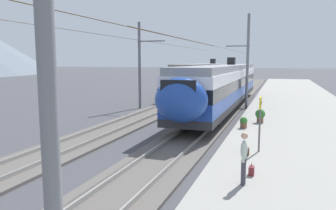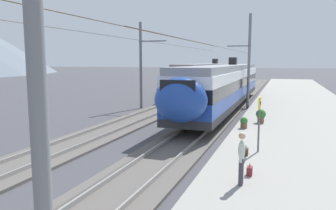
{
  "view_description": "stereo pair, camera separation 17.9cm",
  "coord_description": "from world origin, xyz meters",
  "px_view_note": "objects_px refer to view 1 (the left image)",
  "views": [
    {
      "loc": [
        -17.19,
        -3.55,
        4.17
      ],
      "look_at": [
        -0.03,
        2.3,
        1.75
      ],
      "focal_mm": 35.13,
      "sensor_mm": 36.0,
      "label": 1
    },
    {
      "loc": [
        -17.13,
        -3.72,
        4.17
      ],
      "look_at": [
        -0.03,
        2.3,
        1.75
      ],
      "focal_mm": 35.13,
      "sensor_mm": 36.0,
      "label": 2
    }
  ],
  "objects_px": {
    "train_near_platform": "(224,84)",
    "catenary_mast_far_side": "(141,63)",
    "handbag_near_sign": "(247,151)",
    "catenary_mast_mid": "(246,61)",
    "potted_plant_platform_edge": "(260,115)",
    "passenger_walking": "(244,155)",
    "potted_plant_by_shelter": "(244,122)",
    "train_far_track": "(206,76)",
    "catenary_mast_west": "(39,85)",
    "handbag_beside_passenger": "(251,171)",
    "platform_sign": "(260,112)"
  },
  "relations": [
    {
      "from": "train_far_track",
      "to": "platform_sign",
      "type": "bearing_deg",
      "value": -163.58
    },
    {
      "from": "catenary_mast_west",
      "to": "handbag_beside_passenger",
      "type": "distance_m",
      "value": 8.77
    },
    {
      "from": "train_near_platform",
      "to": "catenary_mast_west",
      "type": "bearing_deg",
      "value": -176.14
    },
    {
      "from": "train_near_platform",
      "to": "handbag_near_sign",
      "type": "xyz_separation_m",
      "value": [
        -14.5,
        -3.39,
        -1.78
      ]
    },
    {
      "from": "catenary_mast_far_side",
      "to": "potted_plant_platform_edge",
      "type": "bearing_deg",
      "value": -117.21
    },
    {
      "from": "train_far_track",
      "to": "catenary_mast_west",
      "type": "distance_m",
      "value": 41.47
    },
    {
      "from": "train_near_platform",
      "to": "catenary_mast_far_side",
      "type": "xyz_separation_m",
      "value": [
        -1.3,
        7.08,
        1.76
      ]
    },
    {
      "from": "passenger_walking",
      "to": "potted_plant_by_shelter",
      "type": "xyz_separation_m",
      "value": [
        9.06,
        0.94,
        -0.59
      ]
    },
    {
      "from": "platform_sign",
      "to": "catenary_mast_far_side",
      "type": "bearing_deg",
      "value": 41.15
    },
    {
      "from": "train_near_platform",
      "to": "catenary_mast_mid",
      "type": "xyz_separation_m",
      "value": [
        1.67,
        -1.68,
        2.01
      ]
    },
    {
      "from": "platform_sign",
      "to": "potted_plant_platform_edge",
      "type": "height_order",
      "value": "platform_sign"
    },
    {
      "from": "train_near_platform",
      "to": "passenger_walking",
      "type": "xyz_separation_m",
      "value": [
        -17.89,
        -3.6,
        -0.99
      ]
    },
    {
      "from": "handbag_near_sign",
      "to": "potted_plant_by_shelter",
      "type": "relative_size",
      "value": 0.65
    },
    {
      "from": "handbag_beside_passenger",
      "to": "potted_plant_by_shelter",
      "type": "bearing_deg",
      "value": 7.84
    },
    {
      "from": "handbag_beside_passenger",
      "to": "handbag_near_sign",
      "type": "bearing_deg",
      "value": 9.06
    },
    {
      "from": "platform_sign",
      "to": "train_near_platform",
      "type": "bearing_deg",
      "value": 15.51
    },
    {
      "from": "catenary_mast_mid",
      "to": "catenary_mast_far_side",
      "type": "xyz_separation_m",
      "value": [
        -2.97,
        8.76,
        -0.25
      ]
    },
    {
      "from": "train_far_track",
      "to": "passenger_walking",
      "type": "xyz_separation_m",
      "value": [
        -34.08,
        -8.6,
        -0.99
      ]
    },
    {
      "from": "handbag_near_sign",
      "to": "potted_plant_platform_edge",
      "type": "bearing_deg",
      "value": -0.62
    },
    {
      "from": "catenary_mast_mid",
      "to": "passenger_walking",
      "type": "relative_size",
      "value": 24.04
    },
    {
      "from": "handbag_near_sign",
      "to": "potted_plant_platform_edge",
      "type": "height_order",
      "value": "potted_plant_platform_edge"
    },
    {
      "from": "train_far_track",
      "to": "potted_plant_by_shelter",
      "type": "relative_size",
      "value": 42.46
    },
    {
      "from": "train_far_track",
      "to": "potted_plant_platform_edge",
      "type": "xyz_separation_m",
      "value": [
        -22.91,
        -8.48,
        -1.43
      ]
    },
    {
      "from": "catenary_mast_mid",
      "to": "passenger_walking",
      "type": "bearing_deg",
      "value": -174.41
    },
    {
      "from": "platform_sign",
      "to": "potted_plant_by_shelter",
      "type": "relative_size",
      "value": 3.62
    },
    {
      "from": "catenary_mast_west",
      "to": "catenary_mast_mid",
      "type": "height_order",
      "value": "catenary_mast_mid"
    },
    {
      "from": "train_far_track",
      "to": "potted_plant_by_shelter",
      "type": "xyz_separation_m",
      "value": [
        -25.02,
        -7.67,
        -1.58
      ]
    },
    {
      "from": "train_far_track",
      "to": "catenary_mast_far_side",
      "type": "height_order",
      "value": "catenary_mast_far_side"
    },
    {
      "from": "catenary_mast_far_side",
      "to": "handbag_near_sign",
      "type": "relative_size",
      "value": 94.8
    },
    {
      "from": "catenary_mast_mid",
      "to": "potted_plant_platform_edge",
      "type": "height_order",
      "value": "catenary_mast_mid"
    },
    {
      "from": "catenary_mast_far_side",
      "to": "passenger_walking",
      "type": "bearing_deg",
      "value": -147.24
    },
    {
      "from": "catenary_mast_mid",
      "to": "catenary_mast_west",
      "type": "bearing_deg",
      "value": 179.97
    },
    {
      "from": "catenary_mast_far_side",
      "to": "potted_plant_platform_edge",
      "type": "relative_size",
      "value": 46.99
    },
    {
      "from": "catenary_mast_far_side",
      "to": "passenger_walking",
      "type": "distance_m",
      "value": 19.92
    },
    {
      "from": "handbag_near_sign",
      "to": "potted_plant_by_shelter",
      "type": "distance_m",
      "value": 5.71
    },
    {
      "from": "platform_sign",
      "to": "train_far_track",
      "type": "bearing_deg",
      "value": 16.42
    },
    {
      "from": "train_far_track",
      "to": "potted_plant_by_shelter",
      "type": "height_order",
      "value": "train_far_track"
    },
    {
      "from": "potted_plant_platform_edge",
      "to": "potted_plant_by_shelter",
      "type": "bearing_deg",
      "value": 159.01
    },
    {
      "from": "potted_plant_platform_edge",
      "to": "platform_sign",
      "type": "bearing_deg",
      "value": -177.13
    },
    {
      "from": "catenary_mast_mid",
      "to": "handbag_beside_passenger",
      "type": "bearing_deg",
      "value": -173.58
    },
    {
      "from": "catenary_mast_mid",
      "to": "passenger_walking",
      "type": "height_order",
      "value": "catenary_mast_mid"
    },
    {
      "from": "train_near_platform",
      "to": "catenary_mast_far_side",
      "type": "distance_m",
      "value": 7.41
    },
    {
      "from": "train_far_track",
      "to": "potted_plant_platform_edge",
      "type": "relative_size",
      "value": 32.32
    },
    {
      "from": "catenary_mast_far_side",
      "to": "handbag_beside_passenger",
      "type": "distance_m",
      "value": 19.33
    },
    {
      "from": "handbag_beside_passenger",
      "to": "train_near_platform",
      "type": "bearing_deg",
      "value": 12.57
    },
    {
      "from": "potted_plant_platform_edge",
      "to": "catenary_mast_mid",
      "type": "bearing_deg",
      "value": 12.03
    },
    {
      "from": "catenary_mast_west",
      "to": "catenary_mast_mid",
      "type": "xyz_separation_m",
      "value": [
        26.37,
        -0.01,
        0.37
      ]
    },
    {
      "from": "passenger_walking",
      "to": "handbag_near_sign",
      "type": "xyz_separation_m",
      "value": [
        3.4,
        0.21,
        -0.79
      ]
    },
    {
      "from": "catenary_mast_west",
      "to": "handbag_beside_passenger",
      "type": "height_order",
      "value": "catenary_mast_west"
    },
    {
      "from": "handbag_near_sign",
      "to": "catenary_mast_mid",
      "type": "bearing_deg",
      "value": 6.02
    }
  ]
}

